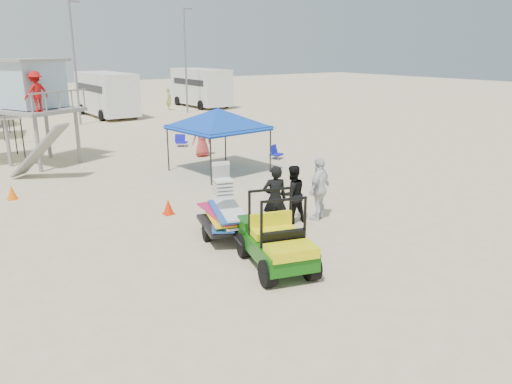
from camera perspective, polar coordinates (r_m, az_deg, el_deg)
ground at (r=11.53m, az=6.80°, el=-10.04°), size 140.00×140.00×0.00m
utility_cart at (r=11.76m, az=2.37°, el=-4.90°), size 1.83×2.64×1.82m
surf_trailer at (r=13.59m, az=-3.69°, el=-2.31°), size 1.65×2.33×1.89m
man_left at (r=14.12m, az=2.16°, el=-0.77°), size 0.82×0.70×1.91m
man_mid at (r=14.84m, az=4.16°, el=-0.26°), size 0.93×0.77×1.76m
man_right at (r=15.18m, az=7.25°, el=0.40°), size 1.24×0.86×1.95m
lifeguard_tower at (r=24.04m, az=-24.00°, el=10.76°), size 3.71×3.71×4.51m
canopy_blue at (r=20.82m, az=-4.36°, el=9.14°), size 3.52×3.52×3.08m
umbrella_b at (r=30.07m, az=-25.46°, el=6.46°), size 2.45×2.45×1.58m
cone_near at (r=15.96m, az=-10.00°, el=-1.65°), size 0.34×0.34×0.50m
cone_far at (r=19.21m, az=-26.13°, el=-0.04°), size 0.34×0.34×0.50m
beach_chair_b at (r=23.66m, az=2.19°, el=4.59°), size 0.71×0.78×0.64m
beach_chair_c at (r=26.94m, az=-8.61°, el=5.85°), size 0.74×0.85×0.64m
rv_mid_right at (r=39.89m, az=-16.73°, el=10.84°), size 2.64×7.00×3.25m
rv_far_right at (r=44.98m, az=-6.32°, el=11.95°), size 2.64×6.60×3.25m
light_pole_left at (r=36.01m, az=-19.99°, el=13.57°), size 0.14×0.14×8.00m
light_pole_right at (r=40.81m, az=-8.05°, el=14.56°), size 0.14×0.14×8.00m
distant_beachgoers at (r=27.61m, az=-21.58°, el=6.30°), size 20.44×18.51×1.84m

